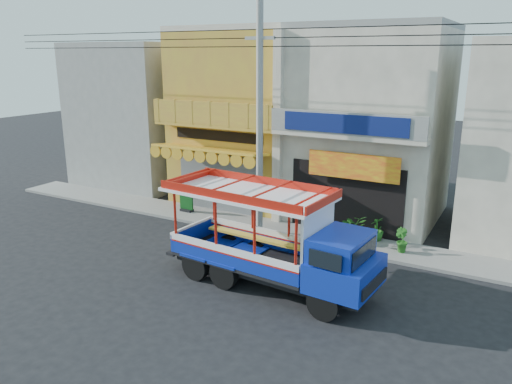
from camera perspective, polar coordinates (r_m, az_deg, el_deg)
ground at (r=17.12m, az=-1.98°, el=-8.79°), size 90.00×90.00×0.00m
sidewalk at (r=20.38m, az=3.82°, el=-4.57°), size 30.00×2.00×0.12m
shophouse_left at (r=24.67m, az=-0.53°, el=8.68°), size 6.00×7.50×8.24m
shophouse_right at (r=22.36m, az=13.10°, el=7.57°), size 6.00×6.75×8.24m
party_pilaster at (r=20.57m, az=2.50°, el=6.99°), size 0.35×0.30×8.00m
filler_building_left at (r=28.81m, az=-12.85°, el=8.67°), size 6.00×6.00×7.60m
utility_pole at (r=19.00m, az=0.82°, el=9.43°), size 28.00×0.26×9.00m
songthaew_truck at (r=15.10m, az=3.21°, el=-5.90°), size 7.01×2.78×3.19m
green_sign at (r=22.84m, az=-7.95°, el=-1.11°), size 0.69×0.33×1.06m
potted_plant_a at (r=19.29m, az=10.93°, el=-4.08°), size 1.31×1.29×1.10m
potted_plant_b at (r=18.81m, az=16.28°, el=-5.31°), size 0.62×0.59×0.88m
potted_plant_c at (r=19.70m, az=13.65°, el=-4.12°), size 0.66×0.66×0.91m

